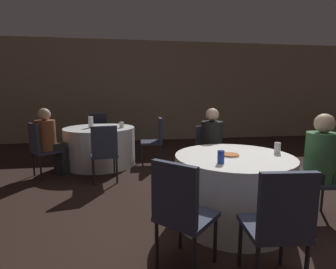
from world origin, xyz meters
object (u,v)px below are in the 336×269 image
at_px(chair_near_north, 210,151).
at_px(person_green_jacket, 314,167).
at_px(chair_far_east, 156,137).
at_px(soda_can_blue, 221,157).
at_px(soda_can_silver, 277,148).
at_px(pizza_plate_near, 230,155).
at_px(person_black_shirt, 213,151).
at_px(chair_near_southwest, 180,207).
at_px(chair_far_north, 99,130).
at_px(chair_near_south, 280,220).
at_px(table_near, 233,188).
at_px(chair_far_south, 104,149).
at_px(chair_near_east, 328,172).
at_px(table_far, 100,146).
at_px(person_floral_shirt, 51,142).
at_px(bottle_far, 91,122).
at_px(chair_far_southwest, 40,146).

height_order(chair_near_north, person_green_jacket, person_green_jacket).
xyz_separation_m(chair_far_east, soda_can_blue, (0.31, -2.70, 0.25)).
bearing_deg(chair_near_north, soda_can_silver, 116.81).
height_order(chair_far_east, pizza_plate_near, chair_far_east).
xyz_separation_m(chair_near_north, person_black_shirt, (-0.01, -0.17, 0.04)).
height_order(chair_near_north, soda_can_silver, chair_near_north).
height_order(chair_near_southwest, pizza_plate_near, chair_near_southwest).
distance_m(chair_near_southwest, pizza_plate_near, 1.03).
xyz_separation_m(chair_near_southwest, person_black_shirt, (0.79, 1.61, 0.04)).
relative_size(chair_near_north, person_green_jacket, 0.77).
bearing_deg(chair_far_north, chair_near_north, 119.42).
bearing_deg(chair_near_south, soda_can_silver, 65.76).
xyz_separation_m(chair_near_southwest, chair_far_north, (-1.02, 4.30, 0.00)).
relative_size(table_near, chair_far_east, 1.40).
height_order(person_black_shirt, soda_can_silver, person_black_shirt).
bearing_deg(chair_far_south, chair_near_east, -41.02).
xyz_separation_m(table_far, soda_can_blue, (1.38, -2.76, 0.42)).
relative_size(soda_can_blue, soda_can_silver, 1.00).
bearing_deg(chair_far_north, table_near, 109.74).
bearing_deg(chair_far_south, chair_near_southwest, -80.50).
distance_m(chair_near_north, soda_can_silver, 1.14).
relative_size(table_near, person_floral_shirt, 1.11).
relative_size(chair_near_east, person_black_shirt, 0.77).
xyz_separation_m(chair_far_east, soda_can_silver, (1.07, -2.42, 0.25)).
relative_size(table_far, bottle_far, 6.15).
distance_m(table_far, soda_can_silver, 3.30).
bearing_deg(person_green_jacket, bottle_far, 52.53).
bearing_deg(chair_near_north, table_near, 90.00).
relative_size(chair_far_south, bottle_far, 4.18).
xyz_separation_m(table_far, chair_near_east, (2.67, -2.61, 0.17)).
bearing_deg(bottle_far, chair_near_south, -64.49).
xyz_separation_m(table_far, person_floral_shirt, (-0.74, -0.52, 0.20)).
xyz_separation_m(chair_far_north, chair_far_east, (1.19, -1.12, 0.00)).
relative_size(chair_near_southwest, person_black_shirt, 0.77).
distance_m(chair_far_north, chair_far_east, 1.64).
bearing_deg(person_black_shirt, soda_can_blue, 78.80).
relative_size(chair_far_north, chair_far_east, 1.00).
relative_size(person_black_shirt, pizza_plate_near, 5.45).
bearing_deg(chair_near_east, bottle_far, 54.01).
height_order(chair_far_north, person_green_jacket, person_green_jacket).
relative_size(chair_near_south, soda_can_silver, 7.34).
relative_size(chair_near_southwest, chair_near_south, 1.00).
height_order(chair_near_north, soda_can_blue, chair_near_north).
relative_size(chair_near_north, soda_can_silver, 7.34).
distance_m(chair_near_north, chair_far_east, 1.53).
distance_m(table_near, chair_far_east, 2.50).
bearing_deg(chair_far_southwest, soda_can_silver, 23.23).
xyz_separation_m(chair_far_east, bottle_far, (-1.22, 0.05, 0.30)).
distance_m(chair_far_south, pizza_plate_near, 2.02).
distance_m(table_near, soda_can_silver, 0.66).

